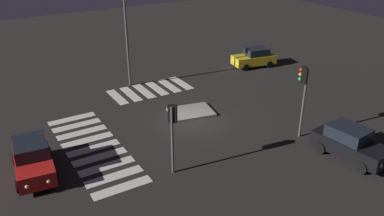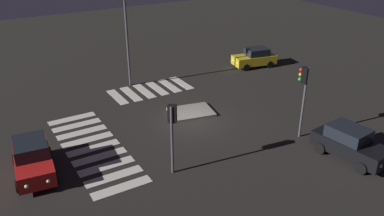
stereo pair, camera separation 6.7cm
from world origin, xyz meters
name	(u,v)px [view 1 (the left image)]	position (x,y,z in m)	size (l,w,h in m)	color
ground_plane	(192,121)	(0.00, 0.00, 0.00)	(80.00, 80.00, 0.00)	black
traffic_island	(191,112)	(-0.59, -1.11, 0.09)	(3.41, 2.82, 0.18)	gray
car_yellow	(254,58)	(-10.91, -6.74, 0.86)	(4.22, 2.46, 1.75)	gold
car_red	(33,159)	(10.52, 0.94, 0.93)	(2.39, 4.49, 1.89)	red
car_black	(350,143)	(-5.40, 8.60, 0.92)	(2.41, 4.46, 1.88)	black
traffic_light_north	(173,122)	(3.96, 4.61, 3.01)	(0.54, 0.53, 3.96)	#47474C
traffic_light_west	(303,85)	(-4.67, 5.25, 3.51)	(0.54, 0.53, 4.64)	#47474C
street_lamp	(126,24)	(1.02, -8.34, 5.14)	(0.56, 0.56, 7.52)	#47474C
crosswalk_near	(151,90)	(0.00, -6.55, 0.01)	(6.45, 3.20, 0.02)	silver
crosswalk_side	(93,148)	(6.98, 0.00, 0.01)	(3.20, 9.90, 0.02)	silver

